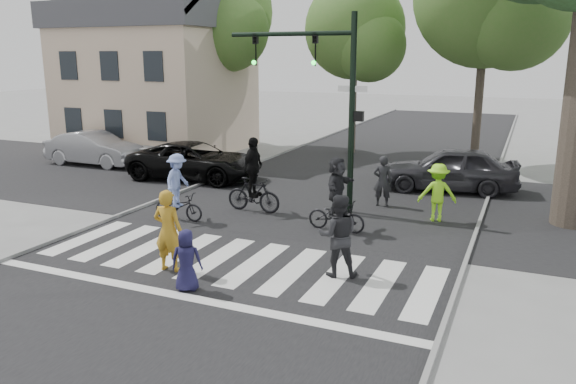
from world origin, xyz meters
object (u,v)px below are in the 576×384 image
at_px(cyclist_right, 337,198).
at_px(pedestrian_woman, 168,231).
at_px(car_silver, 94,148).
at_px(pedestrian_adult, 338,236).
at_px(car_suv, 195,161).
at_px(cyclist_left, 178,192).
at_px(pedestrian_child, 187,260).
at_px(car_grey, 450,169).
at_px(cyclist_mid, 253,182).
at_px(traffic_signal, 326,85).

bearing_deg(cyclist_right, pedestrian_woman, -120.19).
bearing_deg(car_silver, cyclist_right, -111.41).
xyz_separation_m(pedestrian_adult, car_suv, (-8.32, 7.26, -0.20)).
xyz_separation_m(pedestrian_woman, cyclist_left, (-2.11, 3.48, -0.08)).
xyz_separation_m(pedestrian_adult, cyclist_right, (-1.07, 3.11, 0.01)).
height_order(pedestrian_child, car_grey, car_grey).
bearing_deg(cyclist_right, pedestrian_child, -106.72).
bearing_deg(cyclist_right, cyclist_left, -169.64).
xyz_separation_m(cyclist_mid, car_grey, (5.21, 5.31, -0.16)).
bearing_deg(car_silver, cyclist_left, -125.28).
height_order(cyclist_mid, car_silver, cyclist_mid).
xyz_separation_m(pedestrian_child, car_silver, (-11.47, 10.05, 0.08)).
relative_size(pedestrian_child, cyclist_left, 0.66).
height_order(cyclist_left, car_silver, cyclist_left).
bearing_deg(cyclist_left, pedestrian_adult, -21.59).
bearing_deg(car_suv, traffic_signal, -113.89).
xyz_separation_m(pedestrian_adult, car_silver, (-14.07, 8.04, -0.19)).
height_order(pedestrian_woman, cyclist_right, cyclist_right).
bearing_deg(traffic_signal, car_grey, 52.06).
height_order(traffic_signal, cyclist_left, traffic_signal).
relative_size(cyclist_mid, car_grey, 0.50).
relative_size(pedestrian_adult, car_suv, 0.35).
xyz_separation_m(pedestrian_woman, cyclist_right, (2.52, 4.33, -0.01)).
bearing_deg(cyclist_mid, cyclist_left, -133.59).
distance_m(pedestrian_adult, car_silver, 16.21).
distance_m(pedestrian_child, cyclist_mid, 6.16).
distance_m(cyclist_mid, car_grey, 7.44).
height_order(cyclist_left, cyclist_mid, cyclist_mid).
distance_m(cyclist_mid, car_suv, 5.37).
bearing_deg(cyclist_mid, pedestrian_child, -76.10).
xyz_separation_m(pedestrian_woman, cyclist_mid, (-0.49, 5.19, 0.02)).
relative_size(traffic_signal, car_suv, 1.14).
xyz_separation_m(cyclist_left, car_suv, (-2.61, 5.00, -0.13)).
bearing_deg(cyclist_left, car_suv, 117.59).
bearing_deg(pedestrian_adult, traffic_signal, -87.17).
bearing_deg(car_suv, pedestrian_woman, -155.17).
relative_size(pedestrian_child, car_suv, 0.25).
relative_size(cyclist_left, car_silver, 0.44).
distance_m(car_suv, car_grey, 9.66).
height_order(pedestrian_woman, car_silver, pedestrian_woman).
height_order(pedestrian_adult, car_silver, pedestrian_adult).
xyz_separation_m(traffic_signal, pedestrian_child, (-0.46, -7.07, -3.24)).
bearing_deg(traffic_signal, cyclist_left, -141.74).
xyz_separation_m(traffic_signal, car_silver, (-11.93, 2.98, -3.16)).
bearing_deg(car_suv, pedestrian_adult, -135.41).
bearing_deg(pedestrian_adult, cyclist_right, -91.11).
xyz_separation_m(pedestrian_adult, cyclist_left, (-5.71, 2.26, -0.06)).
bearing_deg(traffic_signal, car_silver, 165.97).
bearing_deg(car_grey, pedestrian_adult, -15.55).
distance_m(traffic_signal, car_grey, 6.16).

